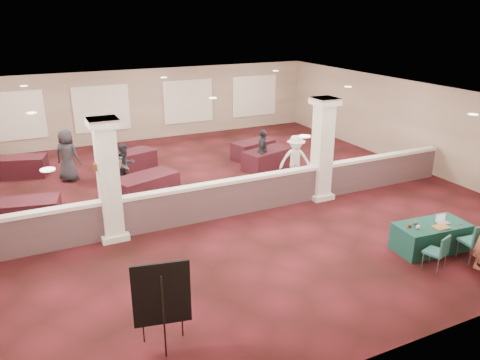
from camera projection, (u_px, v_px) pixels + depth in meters
name	position (u px, v px, depth m)	size (l,w,h in m)	color
ground	(215.00, 197.00, 15.03)	(16.00, 16.00, 0.00)	#451117
wall_back	(146.00, 105.00, 21.26)	(16.00, 0.04, 3.20)	#7C6456
wall_front	(400.00, 271.00, 7.70)	(16.00, 0.04, 3.20)	#7C6456
wall_right	(409.00, 124.00, 17.73)	(0.04, 16.00, 3.20)	#7C6456
ceiling	(213.00, 97.00, 13.93)	(16.00, 16.00, 0.02)	silver
partition_wall	(234.00, 196.00, 13.56)	(15.60, 0.28, 1.10)	#51373A
column_left	(108.00, 179.00, 11.78)	(0.72, 0.72, 3.20)	beige
column_right	(322.00, 148.00, 14.41)	(0.72, 0.72, 3.20)	beige
sconce_left	(95.00, 167.00, 11.54)	(0.12, 0.12, 0.18)	brown
sconce_right	(118.00, 164.00, 11.76)	(0.12, 0.12, 0.18)	brown
near_table	(431.00, 237.00, 11.62)	(1.80, 0.90, 0.69)	#0F392E
conf_chair_main	(476.00, 239.00, 10.97)	(0.55, 0.55, 0.99)	#1A4A4E
conf_chair_side	(439.00, 250.00, 10.63)	(0.54, 0.55, 0.87)	#1A4A4E
easel_board	(162.00, 295.00, 7.97)	(0.99, 0.57, 1.70)	black
far_table_front_left	(26.00, 213.00, 12.96)	(1.81, 0.90, 0.73)	black
far_table_front_center	(147.00, 187.00, 14.74)	(1.94, 0.97, 0.79)	black
far_table_front_right	(267.00, 159.00, 17.56)	(1.83, 0.92, 0.74)	black
far_table_back_left	(21.00, 166.00, 16.82)	(1.75, 0.87, 0.71)	black
far_table_back_center	(130.00, 161.00, 17.34)	(1.81, 0.91, 0.74)	black
far_table_back_right	(253.00, 150.00, 18.88)	(1.72, 0.86, 0.70)	black
attendee_a	(125.00, 166.00, 15.62)	(0.73, 0.41, 1.52)	black
attendee_b	(295.00, 160.00, 15.95)	(1.09, 0.50, 1.70)	silver
attendee_c	(263.00, 151.00, 17.16)	(0.92, 0.44, 1.58)	black
attendee_d	(67.00, 156.00, 16.17)	(0.90, 0.49, 1.83)	black
laptop_base	(443.00, 223.00, 11.55)	(0.31, 0.22, 0.02)	silver
laptop_screen	(441.00, 217.00, 11.61)	(0.31, 0.01, 0.21)	silver
screen_glow	(441.00, 218.00, 11.61)	(0.28, 0.00, 0.18)	silver
knitting	(441.00, 227.00, 11.31)	(0.38, 0.28, 0.03)	orange
yarn_cream	(418.00, 227.00, 11.23)	(0.10, 0.10, 0.10)	beige
yarn_red	(409.00, 226.00, 11.31)	(0.09, 0.09, 0.09)	maroon
yarn_grey	(416.00, 223.00, 11.44)	(0.10, 0.10, 0.10)	#47464B
scissors	(460.00, 224.00, 11.47)	(0.11, 0.03, 0.01)	red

